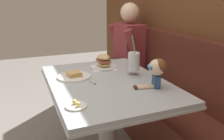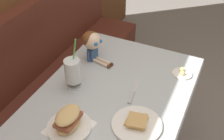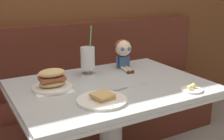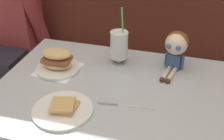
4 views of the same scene
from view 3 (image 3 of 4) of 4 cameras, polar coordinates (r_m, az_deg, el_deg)
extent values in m
cube|color=#512319|center=(2.36, -7.37, -10.53)|extent=(2.60, 0.48, 0.45)
cube|color=#512319|center=(2.35, -9.57, 2.33)|extent=(2.60, 0.10, 0.55)
cube|color=#B2BCC1|center=(1.67, -0.26, -3.33)|extent=(1.10, 0.80, 0.03)
cube|color=#B7BABF|center=(1.68, -0.26, -4.07)|extent=(1.11, 0.81, 0.02)
cylinder|color=white|center=(1.42, -2.02, -6.03)|extent=(0.25, 0.25, 0.01)
cube|color=tan|center=(1.42, -1.81, -5.38)|extent=(0.10, 0.10, 0.01)
cube|color=tan|center=(1.41, -1.93, -4.95)|extent=(0.11, 0.11, 0.01)
cylinder|color=silver|center=(1.84, -4.78, -0.82)|extent=(0.10, 0.10, 0.01)
cylinder|color=silver|center=(1.83, -4.80, -0.22)|extent=(0.03, 0.03, 0.03)
cylinder|color=silver|center=(1.81, -4.86, 2.36)|extent=(0.09, 0.09, 0.14)
cylinder|color=brown|center=(1.81, -4.85, 2.05)|extent=(0.08, 0.08, 0.12)
cylinder|color=#51B74C|center=(1.79, -4.33, 5.36)|extent=(0.01, 0.05, 0.22)
cube|color=white|center=(1.62, -11.72, -3.67)|extent=(0.22, 0.22, 0.00)
cylinder|color=white|center=(1.62, -11.73, -3.40)|extent=(0.22, 0.22, 0.01)
ellipsoid|color=tan|center=(1.61, -11.78, -2.58)|extent=(0.15, 0.10, 0.04)
cube|color=#995138|center=(1.60, -11.84, -1.63)|extent=(0.14, 0.09, 0.02)
ellipsoid|color=tan|center=(1.59, -11.91, -0.54)|extent=(0.15, 0.10, 0.04)
cylinder|color=white|center=(1.62, 15.52, -3.82)|extent=(0.12, 0.12, 0.01)
sphere|color=#F4E07A|center=(1.60, 15.21, -3.34)|extent=(0.03, 0.03, 0.03)
sphere|color=#F4E07A|center=(1.63, 15.87, -3.01)|extent=(0.03, 0.03, 0.03)
cube|color=silver|center=(1.65, 5.11, -3.02)|extent=(0.14, 0.04, 0.00)
cube|color=#B2B5BA|center=(1.57, 1.78, -3.76)|extent=(0.09, 0.03, 0.01)
cube|color=#385689|center=(1.98, 2.21, 1.60)|extent=(0.07, 0.05, 0.08)
sphere|color=beige|center=(1.96, 2.24, 4.36)|extent=(0.11, 0.11, 0.11)
ellipsoid|color=brown|center=(1.97, 2.12, 4.66)|extent=(0.13, 0.12, 0.10)
sphere|color=#2D6BB2|center=(1.90, 2.13, 4.15)|extent=(0.03, 0.03, 0.03)
sphere|color=#2D6BB2|center=(1.92, 3.36, 4.23)|extent=(0.03, 0.03, 0.03)
cylinder|color=beige|center=(1.91, 2.64, 0.04)|extent=(0.04, 0.12, 0.02)
cylinder|color=beige|center=(1.92, 3.42, 0.12)|extent=(0.04, 0.12, 0.02)
sphere|color=#4C2819|center=(1.86, 3.29, -0.45)|extent=(0.03, 0.03, 0.03)
sphere|color=#4C2819|center=(1.87, 4.09, -0.37)|extent=(0.03, 0.03, 0.03)
cylinder|color=#385689|center=(1.97, 1.09, 1.63)|extent=(0.02, 0.02, 0.07)
cylinder|color=#385689|center=(1.99, 3.31, 1.81)|extent=(0.02, 0.02, 0.07)
camera|label=1|loc=(2.40, 42.41, 13.12)|focal=37.87mm
camera|label=2|loc=(1.07, -56.43, 39.63)|focal=45.06mm
camera|label=4|loc=(1.12, 46.28, 23.29)|focal=46.34mm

